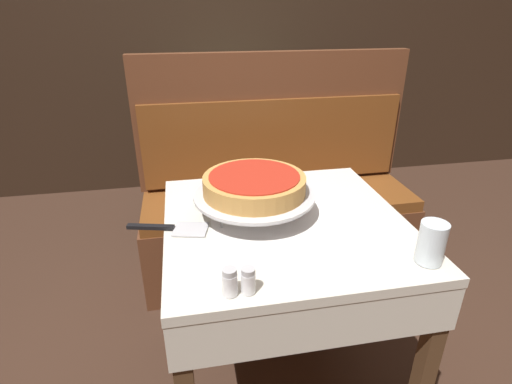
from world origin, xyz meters
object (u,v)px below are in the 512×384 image
Objects in this scene: pizza_pan_stand at (254,196)px; salt_shaker at (230,282)px; dining_table_rear at (243,120)px; pizza_server at (171,228)px; deep_dish_pizza at (254,184)px; booth_bench at (277,213)px; condiment_caddy at (250,97)px; water_glass_near at (432,243)px; pepper_shaker at (248,280)px; dining_table_front at (284,247)px.

salt_shaker is (-0.13, -0.39, -0.03)m from pizza_pan_stand.
pizza_server is (-0.49, -1.62, 0.10)m from dining_table_rear.
deep_dish_pizza reaches higher than pizza_pan_stand.
booth_bench is 1.00m from condiment_caddy.
water_glass_near is 0.55m from salt_shaker.
salt_shaker reaches higher than pizza_server.
pepper_shaker is at bearing -98.61° from dining_table_rear.
pepper_shaker reaches higher than pizza_server.
deep_dish_pizza is at bearing 71.27° from salt_shaker.
salt_shaker is at bearing -99.89° from dining_table_rear.
salt_shaker reaches higher than dining_table_rear.
pizza_pan_stand is 1.65m from condiment_caddy.
pepper_shaker is 2.05m from condiment_caddy.
deep_dish_pizza is at bearing 139.72° from water_glass_near.
booth_bench is 12.14× the size of water_glass_near.
dining_table_front and dining_table_rear have the same top height.
pizza_pan_stand is at bearing 139.72° from water_glass_near.
dining_table_front is 1.96× the size of pizza_pan_stand.
salt_shaker reaches higher than dining_table_front.
salt_shaker is (-0.55, -0.03, -0.02)m from water_glass_near.
booth_bench is 4.33× the size of deep_dish_pizza.
dining_table_rear is 11.21× the size of pepper_shaker.
dining_table_front is 10.66× the size of salt_shaker.
deep_dish_pizza is at bearing -97.59° from dining_table_rear.
pizza_pan_stand is 2.49× the size of condiment_caddy.
condiment_caddy is at bearing 80.05° from pepper_shaker.
pizza_server is at bearing -169.96° from deep_dish_pizza.
water_glass_near is at bearing -23.80° from pizza_server.
booth_bench is (0.17, 0.78, -0.30)m from dining_table_front.
dining_table_rear is at bearing 82.41° from deep_dish_pizza.
deep_dish_pizza is 0.30m from pizza_server.
deep_dish_pizza reaches higher than dining_table_front.
booth_bench is at bearing 72.56° from pepper_shaker.
condiment_caddy reaches higher than water_glass_near.
deep_dish_pizza is 1.65m from condiment_caddy.
pepper_shaker is at bearing -107.44° from booth_bench.
pepper_shaker reaches higher than dining_table_front.
pepper_shaker is at bearing 0.00° from salt_shaker.
booth_bench reaches higher than deep_dish_pizza.
pepper_shaker is at bearing -102.62° from pizza_pan_stand.
water_glass_near is 1.62× the size of salt_shaker.
dining_table_front is 2.34× the size of deep_dish_pizza.
pizza_server is at bearing 179.39° from dining_table_front.
pizza_pan_stand is at bearing -99.30° from condiment_caddy.
dining_table_rear is at bearing 81.39° from pepper_shaker.
dining_table_rear is 10.55× the size of salt_shaker.
booth_bench is at bearing 98.23° from water_glass_near.
dining_table_front is 4.88× the size of condiment_caddy.
dining_table_rear is 1.94m from water_glass_near.
pizza_server is at bearing 112.81° from salt_shaker.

